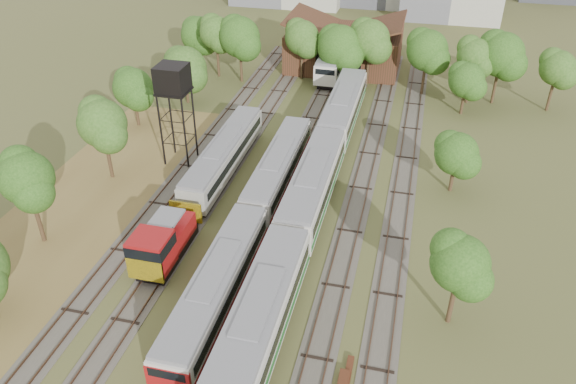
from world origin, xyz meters
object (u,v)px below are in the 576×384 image
(railcar_red_set, at_px, (252,219))
(water_tower, at_px, (173,81))
(railcar_green_set, at_px, (313,187))
(shunter_locomotive, at_px, (162,244))

(railcar_red_set, relative_size, water_tower, 3.29)
(water_tower, bearing_deg, railcar_green_set, -19.00)
(railcar_red_set, distance_m, railcar_green_set, 7.16)
(railcar_green_set, relative_size, water_tower, 4.95)
(railcar_green_set, xyz_separation_m, shunter_locomotive, (-10.00, -10.92, -0.28))
(railcar_green_set, height_order, shunter_locomotive, railcar_green_set)
(railcar_red_set, xyz_separation_m, water_tower, (-11.33, 11.21, 6.97))
(water_tower, bearing_deg, shunter_locomotive, -71.79)
(shunter_locomotive, bearing_deg, railcar_green_set, 47.52)
(railcar_green_set, distance_m, water_tower, 17.54)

